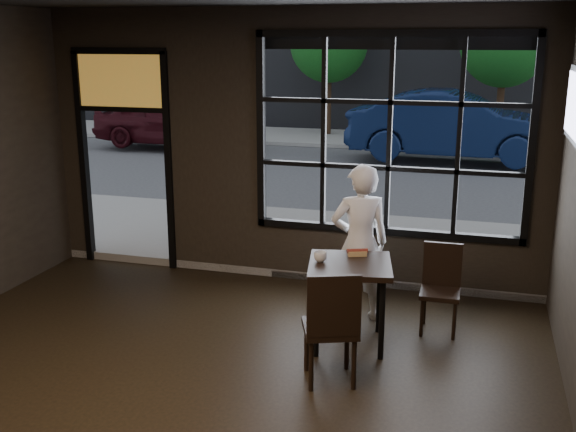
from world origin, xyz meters
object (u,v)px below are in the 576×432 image
(cafe_table, at_px, (349,303))
(chair_near, at_px, (330,325))
(man, at_px, (360,243))
(navy_car, at_px, (455,126))

(cafe_table, height_order, chair_near, chair_near)
(man, bearing_deg, chair_near, 67.50)
(chair_near, height_order, navy_car, navy_car)
(chair_near, relative_size, navy_car, 0.21)
(navy_car, bearing_deg, chair_near, 179.45)
(man, relative_size, navy_car, 0.34)
(chair_near, distance_m, man, 1.39)
(cafe_table, height_order, navy_car, navy_car)
(chair_near, xyz_separation_m, man, (0.00, 1.36, 0.31))
(cafe_table, xyz_separation_m, man, (-0.02, 0.62, 0.41))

